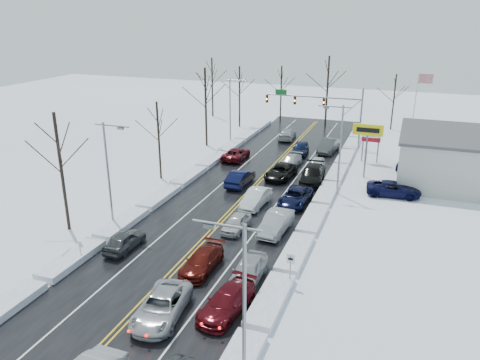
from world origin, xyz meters
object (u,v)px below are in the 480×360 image
at_px(traffic_signal_mast, 323,105).
at_px(tires_plus_sign, 368,134).
at_px(flagpole, 416,105).
at_px(oncoming_car_0, 240,185).

distance_m(traffic_signal_mast, tires_plus_sign, 13.92).
bearing_deg(flagpole, oncoming_car_0, -128.54).
bearing_deg(tires_plus_sign, oncoming_car_0, -149.88).
height_order(tires_plus_sign, oncoming_car_0, tires_plus_sign).
bearing_deg(oncoming_car_0, tires_plus_sign, -147.93).
relative_size(flagpole, oncoming_car_0, 2.04).
xyz_separation_m(tires_plus_sign, flagpole, (4.67, 14.01, 0.93)).
xyz_separation_m(tires_plus_sign, oncoming_car_0, (-12.06, -7.00, -4.99)).
height_order(traffic_signal_mast, flagpole, flagpole).
bearing_deg(tires_plus_sign, flagpole, 71.56).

